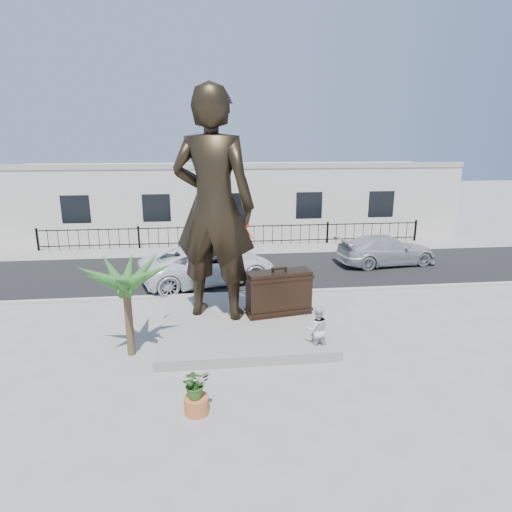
{
  "coord_description": "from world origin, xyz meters",
  "views": [
    {
      "loc": [
        -1.52,
        -11.52,
        6.0
      ],
      "look_at": [
        0.0,
        2.0,
        2.3
      ],
      "focal_mm": 30.0,
      "sensor_mm": 36.0,
      "label": 1
    }
  ],
  "objects_px": {
    "statue": "(213,206)",
    "tourist": "(317,330)",
    "car_white": "(208,264)",
    "suitcase": "(279,293)"
  },
  "relations": [
    {
      "from": "tourist",
      "to": "suitcase",
      "type": "bearing_deg",
      "value": -68.63
    },
    {
      "from": "car_white",
      "to": "statue",
      "type": "bearing_deg",
      "value": 165.46
    },
    {
      "from": "tourist",
      "to": "car_white",
      "type": "distance_m",
      "value": 7.43
    },
    {
      "from": "statue",
      "to": "suitcase",
      "type": "height_order",
      "value": "statue"
    },
    {
      "from": "suitcase",
      "to": "statue",
      "type": "bearing_deg",
      "value": 163.69
    },
    {
      "from": "statue",
      "to": "car_white",
      "type": "bearing_deg",
      "value": -67.06
    },
    {
      "from": "tourist",
      "to": "statue",
      "type": "bearing_deg",
      "value": -37.99
    },
    {
      "from": "suitcase",
      "to": "car_white",
      "type": "xyz_separation_m",
      "value": [
        -2.35,
        4.5,
        -0.24
      ]
    },
    {
      "from": "statue",
      "to": "tourist",
      "type": "distance_m",
      "value": 4.99
    },
    {
      "from": "statue",
      "to": "car_white",
      "type": "relative_size",
      "value": 1.27
    }
  ]
}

